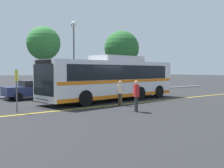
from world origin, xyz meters
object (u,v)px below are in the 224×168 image
Objects in this scene: pedestrian_1 at (136,94)px; tree_3 at (122,48)px; tree_2 at (44,44)px; pedestrian_0 at (120,92)px; parked_car_1 at (32,89)px; parked_car_3 at (144,84)px; transit_bus at (112,78)px; street_lamp at (74,39)px; parked_car_2 at (105,86)px; bus_stop_sign at (17,85)px.

tree_3 is at bearing -10.06° from pedestrian_1.
tree_3 reaches higher than pedestrian_1.
pedestrian_0 is at bearing -91.05° from tree_2.
parked_car_1 is 0.94× the size of parked_car_3.
transit_bus is at bearing -132.72° from tree_3.
tree_3 is at bearing 18.37° from street_lamp.
street_lamp is at bearing -15.48° from pedestrian_0.
pedestrian_0 is at bearing -129.94° from tree_3.
parked_car_2 is at bearing -141.18° from tree_3.
bus_stop_sign is (-15.11, -5.99, 0.69)m from parked_car_3.
tree_3 is (9.97, 11.90, 4.01)m from pedestrian_0.
street_lamp is at bearing -67.26° from parked_car_1.
pedestrian_0 is at bearing -26.56° from parked_car_2.
tree_3 is at bearing 131.07° from parked_car_2.
parked_car_3 is 1.94× the size of bus_stop_sign.
pedestrian_1 is at bearing -127.12° from tree_3.
pedestrian_1 is 18.45m from tree_3.
transit_bus is 13.11m from tree_3.
parked_car_1 is at bearing -91.47° from parked_car_3.
parked_car_2 is at bearing -89.41° from parked_car_3.
street_lamp is 0.98× the size of tree_3.
pedestrian_0 is (-9.07, -7.12, 0.14)m from parked_car_3.
street_lamp is (7.93, 8.10, 3.75)m from bus_stop_sign.
transit_bus is 2.83× the size of parked_car_1.
tree_2 is at bearing 117.86° from street_lamp.
tree_2 is (6.26, 11.25, 3.47)m from bus_stop_sign.
bus_stop_sign is at bearing -69.40° from parked_car_3.
bus_stop_sign is (-7.39, -1.45, -0.22)m from transit_bus.
parked_car_1 is at bearing 37.11° from transit_bus.
parked_car_1 is at bearing -121.85° from tree_2.
parked_car_1 is 1.82× the size of bus_stop_sign.
tree_2 is (-8.85, 5.25, 4.15)m from parked_car_3.
pedestrian_1 is at bearing -130.93° from bus_stop_sign.
parked_car_3 is at bearing -55.79° from pedestrian_0.
pedestrian_1 is 0.24× the size of tree_3.
parked_car_2 is 0.70× the size of tree_3.
street_lamp is (1.89, 9.22, 4.31)m from pedestrian_0.
pedestrian_0 is at bearing 6.79° from pedestrian_1.
tree_2 is at bearing 177.25° from tree_3.
tree_3 reaches higher than tree_2.
pedestrian_0 is 0.69× the size of bus_stop_sign.
parked_car_2 is 1.12× the size of parked_car_3.
transit_bus is 5.15× the size of bus_stop_sign.
parked_car_3 is 0.66× the size of tree_2.
transit_bus reaches higher than parked_car_2.
bus_stop_sign reaches higher than parked_car_3.
bus_stop_sign is 0.32× the size of tree_3.
tree_3 reaches higher than parked_car_1.
pedestrian_0 reaches higher than parked_car_2.
street_lamp is at bearing -50.32° from bus_stop_sign.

